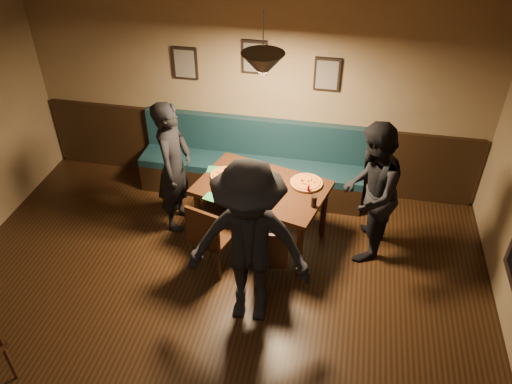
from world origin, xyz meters
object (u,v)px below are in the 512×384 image
(booth_bench, at_px, (251,161))
(diner_left, at_px, (174,167))
(chair_near_right, at_px, (271,254))
(diner_front, at_px, (249,246))
(tabasco_bottle, at_px, (308,188))
(dining_table, at_px, (262,212))
(chair_near_left, at_px, (213,235))
(diner_right, at_px, (370,193))
(soda_glass, at_px, (314,201))

(booth_bench, distance_m, diner_left, 1.18)
(chair_near_right, distance_m, diner_front, 0.72)
(diner_left, bearing_deg, tabasco_bottle, -93.31)
(dining_table, relative_size, chair_near_right, 1.74)
(chair_near_right, distance_m, diner_left, 1.61)
(dining_table, bearing_deg, chair_near_right, -56.95)
(chair_near_left, bearing_deg, diner_front, -31.23)
(tabasco_bottle, bearing_deg, diner_right, 2.71)
(tabasco_bottle, bearing_deg, dining_table, 176.80)
(dining_table, height_order, diner_right, diner_right)
(booth_bench, relative_size, diner_right, 1.76)
(booth_bench, xyz_separation_m, diner_right, (1.54, -0.91, 0.35))
(chair_near_left, xyz_separation_m, soda_glass, (1.07, 0.32, 0.39))
(booth_bench, bearing_deg, dining_table, -70.58)
(booth_bench, distance_m, diner_right, 1.83)
(dining_table, xyz_separation_m, diner_left, (-1.09, 0.09, 0.46))
(diner_left, relative_size, soda_glass, 12.61)
(chair_near_left, xyz_separation_m, diner_left, (-0.64, 0.68, 0.39))
(diner_front, bearing_deg, chair_near_right, 72.92)
(tabasco_bottle, bearing_deg, soda_glass, -69.69)
(dining_table, xyz_separation_m, tabasco_bottle, (0.54, -0.03, 0.45))
(dining_table, relative_size, diner_front, 0.78)
(diner_left, distance_m, tabasco_bottle, 1.63)
(dining_table, relative_size, diner_right, 0.86)
(chair_near_left, bearing_deg, tabasco_bottle, 46.57)
(diner_right, xyz_separation_m, diner_front, (-1.12, -1.20, 0.08))
(dining_table, height_order, diner_front, diner_front)
(diner_front, bearing_deg, tabasco_bottle, 67.77)
(booth_bench, height_order, soda_glass, booth_bench)
(dining_table, xyz_separation_m, diner_right, (1.22, 0.00, 0.46))
(chair_near_left, bearing_deg, diner_right, 36.59)
(diner_front, bearing_deg, chair_near_left, 130.05)
(chair_near_left, distance_m, diner_left, 1.01)
(tabasco_bottle, bearing_deg, booth_bench, 132.34)
(booth_bench, bearing_deg, tabasco_bottle, -47.66)
(chair_near_right, xyz_separation_m, soda_glass, (0.39, 0.45, 0.43))
(dining_table, relative_size, chair_near_left, 1.59)
(chair_near_left, height_order, diner_front, diner_front)
(dining_table, relative_size, diner_left, 0.86)
(chair_near_left, height_order, diner_left, diner_left)
(dining_table, bearing_deg, soda_glass, -7.86)
(booth_bench, xyz_separation_m, chair_near_right, (0.56, -1.63, -0.08))
(chair_near_right, xyz_separation_m, diner_right, (0.99, 0.72, 0.43))
(chair_near_left, relative_size, soda_glass, 6.85)
(booth_bench, relative_size, diner_front, 1.61)
(diner_right, bearing_deg, tabasco_bottle, -76.93)
(dining_table, distance_m, chair_near_right, 0.75)
(booth_bench, height_order, tabasco_bottle, booth_bench)
(dining_table, height_order, chair_near_left, chair_near_left)
(diner_right, distance_m, diner_front, 1.64)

